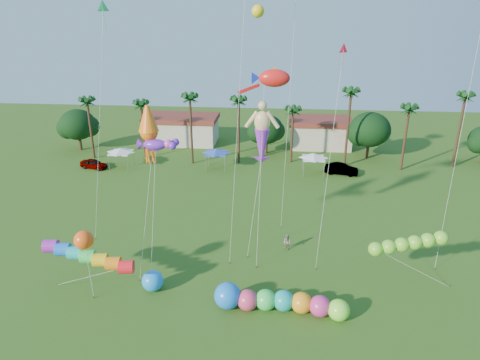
# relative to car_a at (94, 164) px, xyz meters

# --- Properties ---
(ground) EXTENTS (160.00, 160.00, 0.00)m
(ground) POSITION_rel_car_a_xyz_m (24.07, -35.38, -0.70)
(ground) COLOR #285116
(ground) RESTS_ON ground
(tree_line) EXTENTS (69.46, 8.91, 11.00)m
(tree_line) POSITION_rel_car_a_xyz_m (27.64, 8.61, 3.58)
(tree_line) COLOR #3A2819
(tree_line) RESTS_ON ground
(buildings_row) EXTENTS (35.00, 7.00, 4.00)m
(buildings_row) POSITION_rel_car_a_xyz_m (20.98, 14.62, 1.30)
(buildings_row) COLOR beige
(buildings_row) RESTS_ON ground
(tent_row) EXTENTS (31.00, 4.00, 0.60)m
(tent_row) POSITION_rel_car_a_xyz_m (18.07, 0.95, 2.05)
(tent_row) COLOR white
(tent_row) RESTS_ON ground
(car_a) EXTENTS (4.40, 2.67, 1.40)m
(car_a) POSITION_rel_car_a_xyz_m (0.00, 0.00, 0.00)
(car_a) COLOR #4C4C54
(car_a) RESTS_ON ground
(car_b) EXTENTS (4.88, 2.57, 1.53)m
(car_b) POSITION_rel_car_a_xyz_m (36.11, 0.88, 0.06)
(car_b) COLOR #4C4C54
(car_b) RESTS_ON ground
(spectator_b) EXTENTS (0.98, 0.96, 1.59)m
(spectator_b) POSITION_rel_car_a_xyz_m (28.22, -20.67, 0.09)
(spectator_b) COLOR gray
(spectator_b) RESTS_ON ground
(caterpillar_inflatable) EXTENTS (10.41, 2.61, 2.12)m
(caterpillar_inflatable) POSITION_rel_car_a_xyz_m (27.25, -29.99, 0.19)
(caterpillar_inflatable) COLOR #E13B66
(caterpillar_inflatable) RESTS_ON ground
(blue_ball) EXTENTS (1.78, 1.78, 1.78)m
(blue_ball) POSITION_rel_car_a_xyz_m (17.07, -28.24, 0.19)
(blue_ball) COLOR #1B8FFB
(blue_ball) RESTS_ON ground
(rainbow_tube) EXTENTS (8.84, 1.98, 3.52)m
(rainbow_tube) POSITION_rel_car_a_xyz_m (13.52, -29.55, 2.27)
(rainbow_tube) COLOR red
(rainbow_tube) RESTS_ON ground
(green_worm) EXTENTS (9.74, 3.36, 4.03)m
(green_worm) POSITION_rel_car_a_xyz_m (35.38, -25.53, 2.61)
(green_worm) COLOR #76D830
(green_worm) RESTS_ON ground
(orange_ball_kite) EXTENTS (1.63, 1.63, 5.81)m
(orange_ball_kite) POSITION_rel_car_a_xyz_m (12.19, -29.25, 4.34)
(orange_ball_kite) COLOR #FF5714
(orange_ball_kite) RESTS_ON ground
(merman_kite) EXTENTS (2.37, 3.90, 13.74)m
(merman_kite) POSITION_rel_car_a_xyz_m (25.54, -19.43, 10.26)
(merman_kite) COLOR #E8C184
(merman_kite) RESTS_ON ground
(fish_kite) EXTENTS (4.39, 6.81, 17.03)m
(fish_kite) POSITION_rel_car_a_xyz_m (26.50, -18.70, 15.45)
(fish_kite) COLOR red
(fish_kite) RESTS_ON ground
(squid_kite) EXTENTS (2.19, 4.40, 14.71)m
(squid_kite) POSITION_rel_car_a_xyz_m (16.37, -23.85, 11.65)
(squid_kite) COLOR orange
(squid_kite) RESTS_ON ground
(lobster_kite) EXTENTS (3.83, 4.60, 12.08)m
(lobster_kite) POSITION_rel_car_a_xyz_m (16.92, -24.21, 10.71)
(lobster_kite) COLOR purple
(lobster_kite) RESTS_ON ground
(delta_kite_red) EXTENTS (2.05, 5.35, 19.19)m
(delta_kite_red) POSITION_rel_car_a_xyz_m (32.23, -19.16, 17.46)
(delta_kite_red) COLOR red
(delta_kite_red) RESTS_ON ground
(delta_kite_green) EXTENTS (2.25, 5.18, 22.66)m
(delta_kite_green) POSITION_rel_car_a_xyz_m (10.36, -15.87, 20.97)
(delta_kite_green) COLOR #33DB6E
(delta_kite_green) RESTS_ON ground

